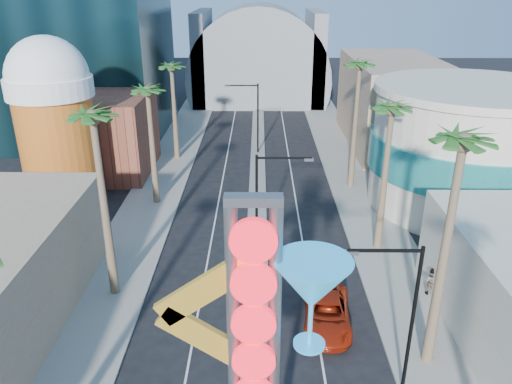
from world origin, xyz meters
name	(u,v)px	position (x,y,z in m)	size (l,w,h in m)	color
sidewalk_west	(162,181)	(-9.50, 35.00, 0.07)	(5.00, 100.00, 0.15)	gray
sidewalk_east	(354,182)	(9.50, 35.00, 0.07)	(5.00, 100.00, 0.15)	gray
median	(258,171)	(0.00, 38.00, 0.07)	(1.60, 84.00, 0.15)	gray
brick_filler_west	(100,134)	(-16.00, 38.00, 4.00)	(10.00, 10.00, 8.00)	brown
filler_east	(393,103)	(16.00, 48.00, 5.00)	(10.00, 20.00, 10.00)	tan
beer_mug	(54,118)	(-17.00, 30.00, 7.84)	(7.00, 7.00, 14.50)	#C4521A
turquoise_building	(468,148)	(18.00, 30.00, 5.25)	(16.60, 16.60, 10.60)	beige
canopy	(258,73)	(0.00, 72.00, 4.31)	(22.00, 16.00, 22.00)	slate
neon_sign	(278,337)	(0.82, 2.96, 7.31)	(6.53, 2.60, 12.55)	gray
streetlight_0	(265,199)	(0.55, 20.00, 4.88)	(3.79, 0.25, 8.00)	black
streetlight_1	(253,112)	(-0.55, 44.00, 4.88)	(3.79, 0.25, 8.00)	black
streetlight_2	(404,308)	(6.72, 8.00, 4.83)	(3.45, 0.25, 8.00)	black
palm_1	(94,130)	(-9.00, 16.00, 10.82)	(2.40, 2.40, 12.70)	brown
palm_2	(148,98)	(-9.00, 30.00, 9.48)	(2.40, 2.40, 11.20)	brown
palm_3	(172,73)	(-9.00, 42.00, 9.48)	(2.40, 2.40, 11.20)	brown
palm_5	(461,159)	(9.00, 10.00, 11.27)	(2.40, 2.40, 13.20)	brown
palm_6	(391,118)	(9.00, 22.00, 9.93)	(2.40, 2.40, 11.70)	brown
palm_7	(359,74)	(9.00, 34.00, 10.82)	(2.40, 2.40, 12.70)	brown
red_pickup	(327,313)	(4.11, 13.03, 0.79)	(2.63, 5.69, 1.58)	#A6230C
pedestrian_b	(431,281)	(10.96, 15.93, 1.08)	(0.90, 0.70, 1.85)	gray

